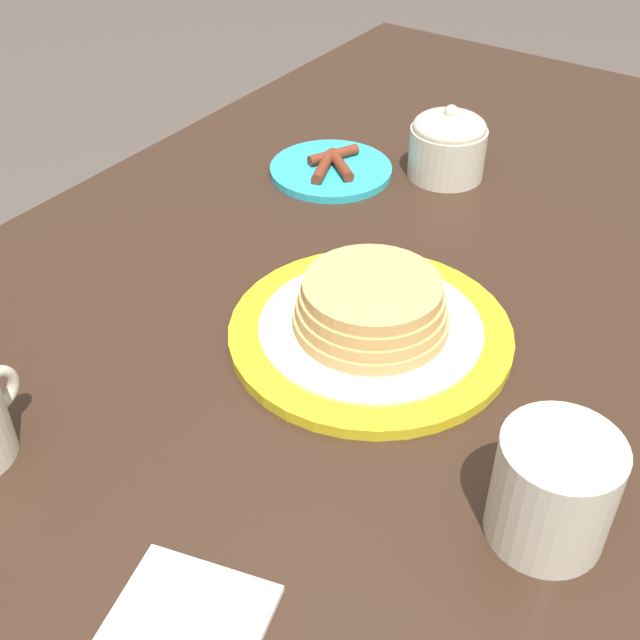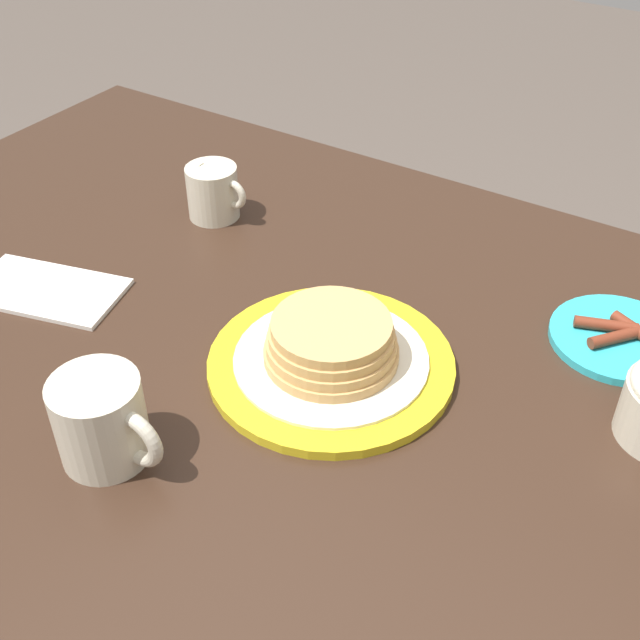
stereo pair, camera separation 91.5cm
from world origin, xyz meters
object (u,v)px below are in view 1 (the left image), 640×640
at_px(coffee_mug, 555,486).
at_px(sugar_bowl, 448,144).
at_px(side_plate_bacon, 331,169).
at_px(pancake_plate, 371,319).

height_order(coffee_mug, sugar_bowl, sugar_bowl).
relative_size(side_plate_bacon, coffee_mug, 1.31).
bearing_deg(side_plate_bacon, pancake_plate, -139.68).
bearing_deg(sugar_bowl, coffee_mug, -144.78).
bearing_deg(side_plate_bacon, sugar_bowl, -56.86).
height_order(side_plate_bacon, sugar_bowl, sugar_bowl).
xyz_separation_m(pancake_plate, coffee_mug, (-0.12, -0.23, 0.02)).
relative_size(side_plate_bacon, sugar_bowl, 1.63).
distance_m(pancake_plate, side_plate_bacon, 0.34).
xyz_separation_m(pancake_plate, side_plate_bacon, (0.26, 0.22, -0.02)).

